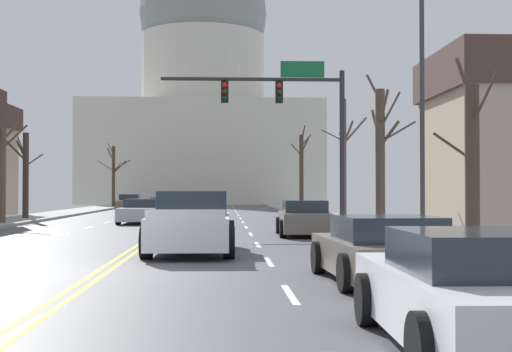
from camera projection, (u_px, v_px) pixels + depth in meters
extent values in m
cube|color=#4B4B50|center=(102.00, 273.00, 14.55)|extent=(14.00, 180.00, 0.06)
cube|color=yellow|center=(96.00, 272.00, 14.54)|extent=(0.10, 176.40, 0.00)
cube|color=yellow|center=(108.00, 272.00, 14.56)|extent=(0.10, 176.40, 0.00)
cube|color=silver|center=(290.00, 294.00, 11.42)|extent=(0.12, 2.20, 0.00)
cube|color=silver|center=(269.00, 262.00, 16.61)|extent=(0.12, 2.20, 0.00)
cube|color=silver|center=(258.00, 245.00, 21.81)|extent=(0.12, 2.20, 0.00)
cube|color=silver|center=(251.00, 234.00, 27.00)|extent=(0.12, 2.20, 0.00)
cube|color=silver|center=(246.00, 227.00, 32.19)|extent=(0.12, 2.20, 0.00)
cube|color=silver|center=(243.00, 222.00, 37.38)|extent=(0.12, 2.20, 0.00)
cube|color=silver|center=(240.00, 218.00, 42.58)|extent=(0.12, 2.20, 0.00)
cube|color=silver|center=(238.00, 215.00, 47.77)|extent=(0.12, 2.20, 0.00)
cube|color=silver|center=(237.00, 213.00, 52.96)|extent=(0.12, 2.20, 0.00)
cube|color=silver|center=(235.00, 211.00, 58.16)|extent=(0.12, 2.20, 0.00)
cube|color=silver|center=(234.00, 209.00, 63.35)|extent=(0.12, 2.20, 0.00)
cube|color=silver|center=(233.00, 208.00, 68.54)|extent=(0.12, 2.20, 0.00)
cube|color=silver|center=(233.00, 206.00, 73.74)|extent=(0.12, 2.20, 0.00)
cube|color=silver|center=(232.00, 205.00, 78.93)|extent=(0.12, 2.20, 0.00)
cube|color=silver|center=(24.00, 245.00, 21.48)|extent=(0.12, 2.20, 0.00)
cube|color=silver|center=(62.00, 235.00, 26.67)|extent=(0.12, 2.20, 0.00)
cube|color=silver|center=(88.00, 228.00, 31.86)|extent=(0.12, 2.20, 0.00)
cube|color=silver|center=(107.00, 222.00, 37.06)|extent=(0.12, 2.20, 0.00)
cube|color=silver|center=(121.00, 218.00, 42.25)|extent=(0.12, 2.20, 0.00)
cube|color=silver|center=(132.00, 215.00, 47.44)|extent=(0.12, 2.20, 0.00)
cube|color=silver|center=(141.00, 213.00, 52.64)|extent=(0.12, 2.20, 0.00)
cube|color=silver|center=(148.00, 211.00, 57.83)|extent=(0.12, 2.20, 0.00)
cube|color=silver|center=(154.00, 209.00, 63.02)|extent=(0.12, 2.20, 0.00)
cube|color=silver|center=(160.00, 208.00, 68.21)|extent=(0.12, 2.20, 0.00)
cube|color=silver|center=(164.00, 207.00, 73.41)|extent=(0.12, 2.20, 0.00)
cube|color=silver|center=(168.00, 205.00, 78.60)|extent=(0.12, 2.20, 0.00)
cylinder|color=#28282D|center=(342.00, 148.00, 31.07)|extent=(0.22, 0.22, 6.69)
cylinder|color=#28282D|center=(252.00, 79.00, 30.95)|extent=(7.80, 0.16, 0.16)
cube|color=black|center=(279.00, 92.00, 30.99)|extent=(0.32, 0.28, 0.92)
sphere|color=red|center=(279.00, 85.00, 30.84)|extent=(0.22, 0.22, 0.22)
sphere|color=#332B05|center=(279.00, 92.00, 30.83)|extent=(0.22, 0.22, 0.22)
sphere|color=black|center=(279.00, 98.00, 30.83)|extent=(0.22, 0.22, 0.22)
cube|color=black|center=(225.00, 92.00, 30.88)|extent=(0.32, 0.28, 0.92)
sphere|color=red|center=(225.00, 85.00, 30.73)|extent=(0.22, 0.22, 0.22)
sphere|color=#332B05|center=(225.00, 92.00, 30.72)|extent=(0.22, 0.22, 0.22)
sphere|color=black|center=(225.00, 98.00, 30.72)|extent=(0.22, 0.22, 0.22)
cube|color=#146033|center=(302.00, 69.00, 31.08)|extent=(1.90, 0.06, 0.70)
cylinder|color=#333338|center=(422.00, 93.00, 20.82)|extent=(0.14, 0.14, 8.67)
cube|color=beige|center=(203.00, 155.00, 90.86)|extent=(28.66, 19.22, 12.22)
cylinder|color=beige|center=(203.00, 71.00, 91.07)|extent=(15.43, 15.43, 9.00)
sphere|color=gray|center=(203.00, 14.00, 91.22)|extent=(16.09, 16.09, 16.09)
cube|color=#6B6056|center=(304.00, 222.00, 26.27)|extent=(1.83, 4.29, 0.69)
cube|color=#232D38|center=(305.00, 206.00, 26.01)|extent=(1.56, 2.02, 0.44)
cylinder|color=black|center=(279.00, 225.00, 27.56)|extent=(0.24, 0.65, 0.64)
cylinder|color=black|center=(323.00, 225.00, 27.60)|extent=(0.24, 0.65, 0.64)
cylinder|color=black|center=(283.00, 229.00, 24.93)|extent=(0.24, 0.65, 0.64)
cylinder|color=black|center=(332.00, 229.00, 24.97)|extent=(0.24, 0.65, 0.64)
cube|color=silver|center=(191.00, 230.00, 18.91)|extent=(2.05, 5.24, 0.77)
cube|color=#1E2833|center=(193.00, 203.00, 19.66)|extent=(1.85, 1.80, 0.64)
cube|color=silver|center=(185.00, 214.00, 16.38)|extent=(1.83, 0.12, 0.22)
cylinder|color=black|center=(159.00, 234.00, 20.44)|extent=(0.29, 0.80, 0.80)
cylinder|color=black|center=(229.00, 234.00, 20.51)|extent=(0.29, 0.80, 0.80)
cylinder|color=black|center=(146.00, 242.00, 17.31)|extent=(0.29, 0.80, 0.80)
cylinder|color=black|center=(229.00, 242.00, 17.38)|extent=(0.29, 0.80, 0.80)
cube|color=#6B6056|center=(382.00, 256.00, 13.00)|extent=(2.02, 4.40, 0.60)
cube|color=#232D38|center=(387.00, 229.00, 12.67)|extent=(1.71, 2.05, 0.44)
cylinder|color=black|center=(318.00, 257.00, 14.26)|extent=(0.24, 0.65, 0.64)
cylinder|color=black|center=(411.00, 257.00, 14.41)|extent=(0.24, 0.65, 0.64)
cylinder|color=black|center=(346.00, 273.00, 11.58)|extent=(0.24, 0.65, 0.64)
cylinder|color=black|center=(459.00, 272.00, 11.74)|extent=(0.24, 0.65, 0.64)
cube|color=silver|center=(482.00, 303.00, 7.41)|extent=(2.01, 4.51, 0.66)
cube|color=#232D38|center=(488.00, 252.00, 7.25)|extent=(1.72, 2.07, 0.42)
cylinder|color=black|center=(367.00, 299.00, 8.77)|extent=(0.24, 0.65, 0.64)
cylinder|color=black|center=(425.00, 349.00, 6.01)|extent=(0.24, 0.65, 0.64)
cube|color=silver|center=(142.00, 214.00, 36.03)|extent=(1.99, 4.63, 0.64)
cube|color=#232D38|center=(143.00, 203.00, 36.34)|extent=(1.68, 2.27, 0.42)
cylinder|color=black|center=(156.00, 218.00, 34.62)|extent=(0.24, 0.65, 0.64)
cylinder|color=black|center=(118.00, 218.00, 34.60)|extent=(0.24, 0.65, 0.64)
cylinder|color=black|center=(163.00, 216.00, 37.45)|extent=(0.24, 0.65, 0.64)
cylinder|color=black|center=(128.00, 216.00, 37.43)|extent=(0.24, 0.65, 0.64)
cube|color=#B71414|center=(164.00, 208.00, 49.28)|extent=(1.92, 4.51, 0.55)
cube|color=#232D38|center=(164.00, 201.00, 49.53)|extent=(1.68, 2.23, 0.45)
cylinder|color=black|center=(176.00, 210.00, 47.92)|extent=(0.22, 0.64, 0.64)
cylinder|color=black|center=(148.00, 210.00, 47.85)|extent=(0.22, 0.64, 0.64)
cylinder|color=black|center=(179.00, 209.00, 50.71)|extent=(0.22, 0.64, 0.64)
cylinder|color=black|center=(152.00, 209.00, 50.63)|extent=(0.22, 0.64, 0.64)
cube|color=#6B6056|center=(129.00, 204.00, 58.60)|extent=(1.91, 4.72, 0.70)
cube|color=#232D38|center=(130.00, 197.00, 59.06)|extent=(1.61, 2.27, 0.47)
cylinder|color=black|center=(138.00, 207.00, 57.23)|extent=(0.24, 0.65, 0.64)
cylinder|color=black|center=(116.00, 207.00, 57.08)|extent=(0.24, 0.65, 0.64)
cylinder|color=black|center=(141.00, 206.00, 60.11)|extent=(0.24, 0.65, 0.64)
cylinder|color=black|center=(120.00, 206.00, 59.96)|extent=(0.24, 0.65, 0.64)
cylinder|color=#423328|center=(301.00, 172.00, 58.02)|extent=(0.34, 0.34, 5.99)
cylinder|color=#423328|center=(303.00, 134.00, 57.62)|extent=(0.30, 1.04, 1.31)
cylinder|color=#423328|center=(296.00, 150.00, 58.04)|extent=(0.91, 0.11, 1.01)
cylinder|color=#423328|center=(305.00, 146.00, 58.64)|extent=(0.82, 1.25, 1.27)
cylinder|color=#423328|center=(306.00, 141.00, 58.10)|extent=(0.86, 0.11, 1.02)
cylinder|color=#423328|center=(26.00, 175.00, 39.74)|extent=(0.33, 0.33, 4.70)
cylinder|color=#423328|center=(16.00, 151.00, 39.19)|extent=(0.85, 1.23, 1.07)
cylinder|color=#423328|center=(34.00, 160.00, 39.90)|extent=(0.92, 0.32, 0.72)
cylinder|color=#423328|center=(21.00, 150.00, 40.39)|extent=(0.98, 1.40, 1.16)
cylinder|color=#423328|center=(22.00, 147.00, 40.38)|extent=(0.87, 1.34, 1.21)
cylinder|color=brown|center=(344.00, 159.00, 36.77)|extent=(0.25, 0.25, 6.20)
cylinder|color=brown|center=(348.00, 133.00, 36.17)|extent=(0.35, 1.36, 1.11)
cylinder|color=brown|center=(342.00, 116.00, 37.17)|extent=(0.15, 0.76, 1.15)
cylinder|color=brown|center=(342.00, 141.00, 37.50)|extent=(0.08, 1.45, 0.96)
cylinder|color=brown|center=(333.00, 136.00, 36.78)|extent=(1.16, 0.09, 0.63)
cylinder|color=brown|center=(355.00, 130.00, 37.17)|extent=(1.40, 0.81, 1.45)
cylinder|color=#423328|center=(113.00, 176.00, 67.83)|extent=(0.31, 0.31, 5.68)
cylinder|color=#423328|center=(105.00, 166.00, 68.10)|extent=(1.68, 0.65, 1.06)
cylinder|color=#423328|center=(113.00, 166.00, 67.26)|extent=(0.21, 1.25, 1.39)
cylinder|color=#423328|center=(120.00, 167.00, 67.92)|extent=(1.27, 0.21, 1.24)
cylinder|color=#423328|center=(117.00, 167.00, 68.67)|extent=(0.57, 1.68, 1.00)
cylinder|color=#423328|center=(110.00, 155.00, 68.48)|extent=(0.90, 1.39, 1.37)
cylinder|color=#423328|center=(122.00, 165.00, 68.31)|extent=(1.53, 0.94, 1.03)
cylinder|color=#423328|center=(111.00, 149.00, 67.53)|extent=(0.52, 0.78, 1.04)
cylinder|color=#423328|center=(472.00, 168.00, 17.42)|extent=(0.35, 0.35, 4.08)
cylinder|color=#423328|center=(464.00, 81.00, 17.83)|extent=(0.23, 0.85, 1.26)
cylinder|color=#423328|center=(453.00, 146.00, 17.79)|extent=(0.79, 0.84, 0.76)
cylinder|color=#423328|center=(470.00, 96.00, 17.94)|extent=(0.31, 1.02, 0.60)
cylinder|color=#423328|center=(485.00, 99.00, 16.81)|extent=(0.22, 1.35, 1.19)
cylinder|color=brown|center=(3.00, 175.00, 33.73)|extent=(0.31, 0.31, 4.46)
cylinder|color=brown|center=(11.00, 131.00, 33.88)|extent=(0.79, 0.34, 0.90)
cylinder|color=brown|center=(15.00, 137.00, 33.32)|extent=(1.45, 1.03, 1.07)
cylinder|color=#4C3D2D|center=(380.00, 160.00, 26.50)|extent=(0.35, 0.35, 5.24)
cylinder|color=#4C3D2D|center=(374.00, 88.00, 26.82)|extent=(0.49, 0.66, 1.08)
cylinder|color=#4C3D2D|center=(384.00, 108.00, 25.71)|extent=(0.19, 1.70, 1.12)
cylinder|color=#4C3D2D|center=(389.00, 134.00, 26.45)|extent=(0.77, 0.31, 1.00)
cylinder|color=#4C3D2D|center=(376.00, 126.00, 27.24)|extent=(0.12, 1.51, 1.38)
cylinder|color=#4C3D2D|center=(398.00, 132.00, 26.19)|extent=(1.19, 0.80, 0.76)
cylinder|color=#4C3D2D|center=(390.00, 111.00, 26.32)|extent=(0.73, 0.56, 1.37)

